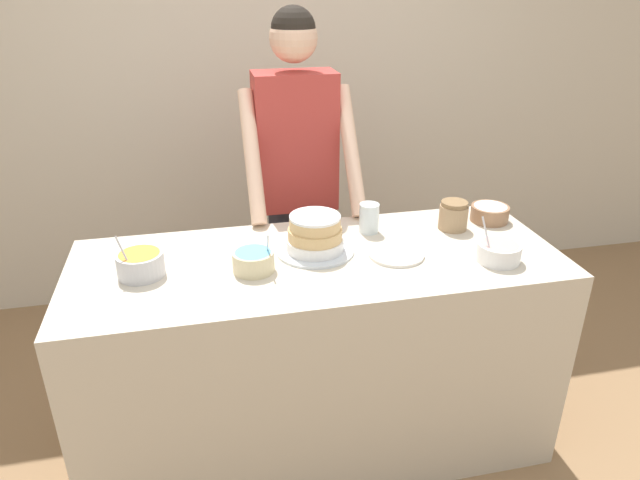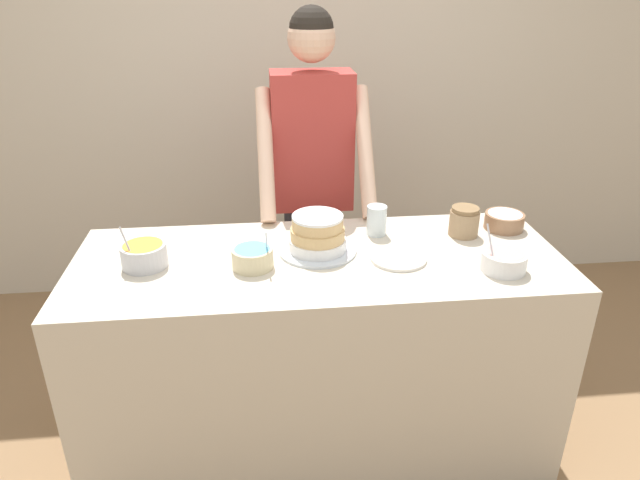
# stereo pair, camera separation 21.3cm
# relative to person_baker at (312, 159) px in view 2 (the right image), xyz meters

# --- Properties ---
(wall_back) EXTENTS (10.00, 0.05, 2.60)m
(wall_back) POSITION_rel_person_baker_xyz_m (-0.04, 0.83, 0.20)
(wall_back) COLOR beige
(wall_back) RESTS_ON ground_plane
(counter) EXTENTS (1.89, 0.73, 0.91)m
(counter) POSITION_rel_person_baker_xyz_m (-0.04, -0.67, -0.64)
(counter) COLOR beige
(counter) RESTS_ON ground_plane
(person_baker) EXTENTS (0.52, 0.49, 1.79)m
(person_baker) POSITION_rel_person_baker_xyz_m (0.00, 0.00, 0.00)
(person_baker) COLOR #2D2D38
(person_baker) RESTS_ON ground_plane
(cake) EXTENTS (0.31, 0.31, 0.15)m
(cake) POSITION_rel_person_baker_xyz_m (-0.04, -0.62, -0.12)
(cake) COLOR silver
(cake) RESTS_ON counter
(frosting_bowl_orange) EXTENTS (0.17, 0.17, 0.18)m
(frosting_bowl_orange) POSITION_rel_person_baker_xyz_m (-0.70, -0.67, -0.14)
(frosting_bowl_orange) COLOR silver
(frosting_bowl_orange) RESTS_ON counter
(frosting_bowl_white) EXTENTS (0.17, 0.17, 0.07)m
(frosting_bowl_white) POSITION_rel_person_baker_xyz_m (0.78, -0.48, -0.15)
(frosting_bowl_white) COLOR #936B4C
(frosting_bowl_white) RESTS_ON counter
(frosting_bowl_pink) EXTENTS (0.17, 0.17, 0.18)m
(frosting_bowl_pink) POSITION_rel_person_baker_xyz_m (0.63, -0.85, -0.15)
(frosting_bowl_pink) COLOR white
(frosting_bowl_pink) RESTS_ON counter
(frosting_bowl_blue) EXTENTS (0.15, 0.15, 0.16)m
(frosting_bowl_blue) POSITION_rel_person_baker_xyz_m (-0.29, -0.72, -0.14)
(frosting_bowl_blue) COLOR beige
(frosting_bowl_blue) RESTS_ON counter
(drinking_glass) EXTENTS (0.08, 0.08, 0.13)m
(drinking_glass) POSITION_rel_person_baker_xyz_m (0.22, -0.48, -0.12)
(drinking_glass) COLOR silver
(drinking_glass) RESTS_ON counter
(ceramic_plate) EXTENTS (0.22, 0.22, 0.01)m
(ceramic_plate) POSITION_rel_person_baker_xyz_m (0.26, -0.72, -0.18)
(ceramic_plate) COLOR white
(ceramic_plate) RESTS_ON counter
(stoneware_jar) EXTENTS (0.12, 0.12, 0.12)m
(stoneware_jar) POSITION_rel_person_baker_xyz_m (0.58, -0.53, -0.13)
(stoneware_jar) COLOR #9E7F5B
(stoneware_jar) RESTS_ON counter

